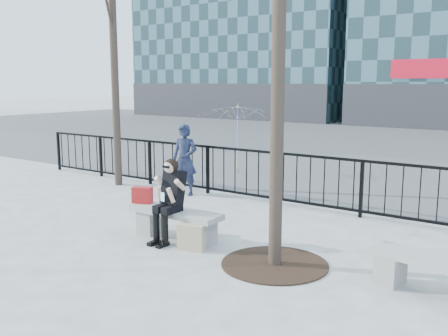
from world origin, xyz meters
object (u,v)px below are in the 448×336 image
Objects in this scene: seated_woman at (169,201)px; bench_main at (176,221)px; bench_second at (432,272)px; standing_man at (185,160)px.

bench_main is at bearing 90.00° from seated_woman.
bench_second is at bearing 4.57° from seated_woman.
bench_second is 6.35m from standing_man.
seated_woman is at bearing -71.63° from standing_man.
standing_man is at bearing 169.41° from bench_second.
bench_second is at bearing 2.24° from bench_main.
seated_woman is at bearing -90.00° from bench_main.
seated_woman reaches higher than bench_main.
seated_woman is (-3.92, -0.31, 0.40)m from bench_second.
bench_main is at bearing -69.99° from standing_man.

